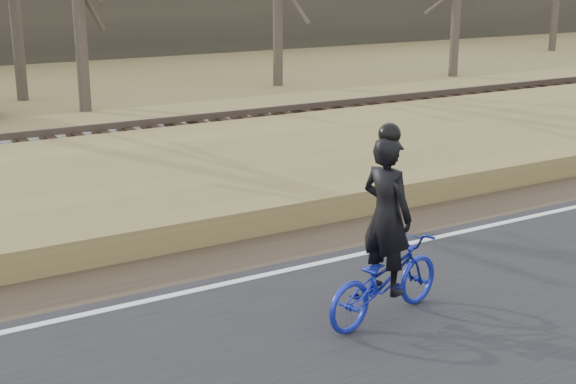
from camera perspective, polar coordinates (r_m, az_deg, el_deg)
ground at (r=14.69m, az=19.49°, el=-1.64°), size 120.00×120.00×0.00m
edge_line at (r=14.79m, az=18.92°, el=-1.21°), size 120.00×0.12×0.01m
shoulder at (r=15.43m, az=16.10°, el=-0.46°), size 120.00×1.60×0.04m
embankment at (r=17.47m, az=9.00°, el=2.49°), size 120.00×5.00×0.44m
ballast at (r=20.46m, az=2.16°, el=4.60°), size 120.00×3.00×0.45m
railroad at (r=20.40m, az=2.17°, el=5.44°), size 120.00×2.40×0.29m
cyclist at (r=9.59m, az=6.93°, el=-4.65°), size 1.99×1.04×2.39m
bare_tree_near_left at (r=24.58m, az=-14.70°, el=13.05°), size 0.36×0.36×6.48m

